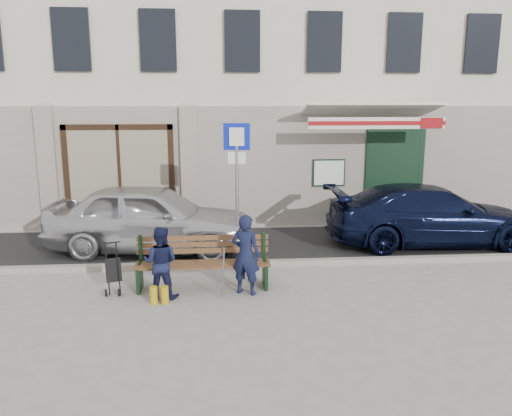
{
  "coord_description": "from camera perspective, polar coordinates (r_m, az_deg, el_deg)",
  "views": [
    {
      "loc": [
        -0.74,
        -8.18,
        3.24
      ],
      "look_at": [
        0.07,
        1.6,
        1.2
      ],
      "focal_mm": 35.0,
      "sensor_mm": 36.0,
      "label": 1
    }
  ],
  "objects": [
    {
      "name": "asphalt_lane",
      "position": [
        11.76,
        -0.95,
        -4.23
      ],
      "size": [
        60.0,
        3.2,
        0.01
      ],
      "primitive_type": "cube",
      "color": "#282828",
      "rests_on": "ground"
    },
    {
      "name": "ground",
      "position": [
        8.83,
        0.41,
        -9.78
      ],
      "size": [
        80.0,
        80.0,
        0.0
      ],
      "primitive_type": "plane",
      "color": "#9E9991",
      "rests_on": "ground"
    },
    {
      "name": "man",
      "position": [
        8.62,
        -1.18,
        -5.34
      ],
      "size": [
        0.61,
        0.52,
        1.41
      ],
      "primitive_type": "imported",
      "rotation": [
        0.0,
        0.0,
        2.71
      ],
      "color": "#121733",
      "rests_on": "ground"
    },
    {
      "name": "car_navy",
      "position": [
        12.38,
        19.32,
        -0.76
      ],
      "size": [
        4.87,
        2.05,
        1.4
      ],
      "primitive_type": "imported",
      "rotation": [
        0.0,
        0.0,
        1.55
      ],
      "color": "black",
      "rests_on": "ground"
    },
    {
      "name": "car_silver",
      "position": [
        11.33,
        -11.98,
        -1.1
      ],
      "size": [
        4.72,
        2.38,
        1.54
      ],
      "primitive_type": "imported",
      "rotation": [
        0.0,
        0.0,
        1.44
      ],
      "color": "silver",
      "rests_on": "ground"
    },
    {
      "name": "woman",
      "position": [
        8.64,
        -10.86,
        -6.11
      ],
      "size": [
        0.69,
        0.59,
        1.25
      ],
      "primitive_type": "imported",
      "rotation": [
        0.0,
        0.0,
        2.93
      ],
      "color": "#141838",
      "rests_on": "ground"
    },
    {
      "name": "parking_sign",
      "position": [
        10.13,
        -2.2,
        4.41
      ],
      "size": [
        0.53,
        0.11,
        2.88
      ],
      "rotation": [
        0.0,
        0.0,
        -0.14
      ],
      "color": "gray",
      "rests_on": "ground"
    },
    {
      "name": "building",
      "position": [
        16.75,
        -2.26,
        17.68
      ],
      "size": [
        20.0,
        8.27,
        10.0
      ],
      "color": "beige",
      "rests_on": "ground"
    },
    {
      "name": "curb",
      "position": [
        10.22,
        -0.35,
        -6.39
      ],
      "size": [
        60.0,
        0.18,
        0.12
      ],
      "primitive_type": "cube",
      "color": "#9E9384",
      "rests_on": "ground"
    },
    {
      "name": "bench",
      "position": [
        9.01,
        -6.4,
        -6.33
      ],
      "size": [
        2.4,
        1.17,
        0.98
      ],
      "color": "brown",
      "rests_on": "ground"
    },
    {
      "name": "stroller",
      "position": [
        9.1,
        -15.99,
        -6.97
      ],
      "size": [
        0.32,
        0.41,
        0.89
      ],
      "rotation": [
        0.0,
        0.0,
        0.32
      ],
      "color": "black",
      "rests_on": "ground"
    }
  ]
}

